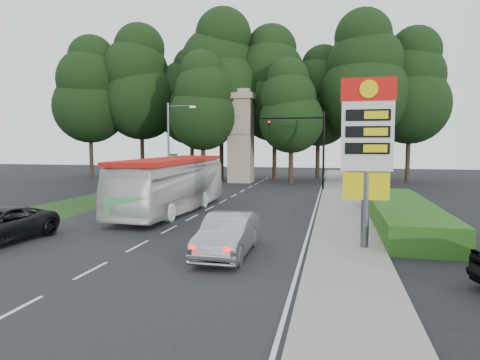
% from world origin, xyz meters
% --- Properties ---
extents(ground, '(120.00, 120.00, 0.00)m').
position_xyz_m(ground, '(0.00, 0.00, 0.00)').
color(ground, black).
rests_on(ground, ground).
extents(road_surface, '(14.00, 80.00, 0.02)m').
position_xyz_m(road_surface, '(0.00, 12.00, 0.01)').
color(road_surface, black).
rests_on(road_surface, ground).
extents(sidewalk_right, '(3.00, 80.00, 0.12)m').
position_xyz_m(sidewalk_right, '(8.50, 12.00, 0.06)').
color(sidewalk_right, gray).
rests_on(sidewalk_right, ground).
extents(grass_verge_left, '(5.00, 50.00, 0.02)m').
position_xyz_m(grass_verge_left, '(-9.50, 18.00, 0.01)').
color(grass_verge_left, '#193814').
rests_on(grass_verge_left, ground).
extents(hedge, '(3.00, 14.00, 1.20)m').
position_xyz_m(hedge, '(11.50, 8.00, 0.60)').
color(hedge, '#255115').
rests_on(hedge, ground).
extents(gas_station_pylon, '(2.10, 0.45, 6.85)m').
position_xyz_m(gas_station_pylon, '(9.20, 1.99, 4.45)').
color(gas_station_pylon, '#59595E').
rests_on(gas_station_pylon, ground).
extents(traffic_signal_mast, '(6.10, 0.35, 7.20)m').
position_xyz_m(traffic_signal_mast, '(5.68, 24.00, 4.67)').
color(traffic_signal_mast, black).
rests_on(traffic_signal_mast, ground).
extents(streetlight_signs, '(2.75, 0.98, 8.00)m').
position_xyz_m(streetlight_signs, '(-6.99, 22.01, 4.44)').
color(streetlight_signs, '#59595E').
rests_on(streetlight_signs, ground).
extents(monument, '(3.00, 3.00, 10.05)m').
position_xyz_m(monument, '(-2.00, 30.00, 5.10)').
color(monument, gray).
rests_on(monument, ground).
extents(tree_far_west, '(8.96, 8.96, 17.60)m').
position_xyz_m(tree_far_west, '(-22.00, 33.00, 10.68)').
color(tree_far_west, '#2D2116').
rests_on(tree_far_west, ground).
extents(tree_west_mid, '(9.80, 9.80, 19.25)m').
position_xyz_m(tree_west_mid, '(-16.00, 35.00, 11.69)').
color(tree_west_mid, '#2D2116').
rests_on(tree_west_mid, ground).
extents(tree_west_near, '(8.40, 8.40, 16.50)m').
position_xyz_m(tree_west_near, '(-10.00, 37.00, 10.02)').
color(tree_west_near, '#2D2116').
rests_on(tree_west_near, ground).
extents(tree_center_left, '(10.08, 10.08, 19.80)m').
position_xyz_m(tree_center_left, '(-5.00, 33.00, 12.02)').
color(tree_center_left, '#2D2116').
rests_on(tree_center_left, ground).
extents(tree_center_right, '(9.24, 9.24, 18.15)m').
position_xyz_m(tree_center_right, '(1.00, 35.00, 11.02)').
color(tree_center_right, '#2D2116').
rests_on(tree_center_right, ground).
extents(tree_east_near, '(8.12, 8.12, 15.95)m').
position_xyz_m(tree_east_near, '(6.00, 37.00, 9.68)').
color(tree_east_near, '#2D2116').
rests_on(tree_east_near, ground).
extents(tree_east_mid, '(9.52, 9.52, 18.70)m').
position_xyz_m(tree_east_mid, '(11.00, 33.00, 11.35)').
color(tree_east_mid, '#2D2116').
rests_on(tree_east_mid, ground).
extents(tree_far_east, '(8.68, 8.68, 17.05)m').
position_xyz_m(tree_far_east, '(16.00, 35.00, 10.35)').
color(tree_far_east, '#2D2116').
rests_on(tree_far_east, ground).
extents(tree_monument_left, '(7.28, 7.28, 14.30)m').
position_xyz_m(tree_monument_left, '(-6.00, 29.00, 8.68)').
color(tree_monument_left, '#2D2116').
rests_on(tree_monument_left, ground).
extents(tree_monument_right, '(6.72, 6.72, 13.20)m').
position_xyz_m(tree_monument_right, '(3.50, 29.50, 8.01)').
color(tree_monument_right, '#2D2116').
rests_on(tree_monument_right, ground).
extents(transit_bus, '(3.27, 12.20, 3.37)m').
position_xyz_m(transit_bus, '(-1.88, 9.18, 1.69)').
color(transit_bus, white).
rests_on(transit_bus, ground).
extents(sedan_silver, '(1.72, 4.85, 1.59)m').
position_xyz_m(sedan_silver, '(4.00, 0.02, 0.80)').
color(sedan_silver, '#9FA3A7').
rests_on(sedan_silver, ground).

